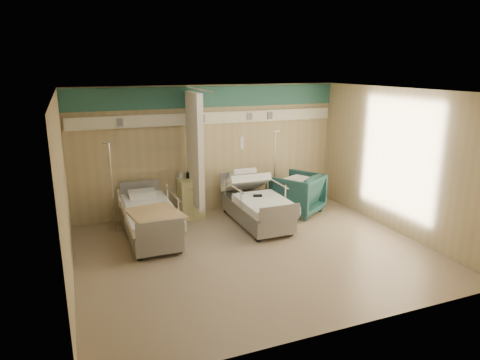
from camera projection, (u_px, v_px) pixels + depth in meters
name	position (u px, v px, depth m)	size (l,w,h in m)	color
ground	(255.00, 252.00, 7.56)	(6.00, 5.00, 0.00)	gray
room_walls	(248.00, 146.00, 7.30)	(6.04, 5.04, 2.82)	tan
bed_right	(256.00, 209.00, 8.86)	(1.00, 2.16, 0.63)	white
bed_left	(150.00, 223.00, 8.08)	(1.00, 2.16, 0.63)	white
bedside_cabinet	(191.00, 198.00, 9.23)	(0.50, 0.48, 0.85)	#D7D386
visitor_armchair	(298.00, 194.00, 9.48)	(0.96, 0.98, 0.89)	#1C4645
waffle_blanket	(299.00, 172.00, 9.36)	(0.62, 0.55, 0.07)	silver
iv_stand_right	(274.00, 192.00, 9.88)	(0.32, 0.32, 1.79)	silver
iv_stand_left	(114.00, 212.00, 8.50)	(0.32, 0.32, 1.78)	silver
call_remote	(257.00, 196.00, 8.64)	(0.18, 0.08, 0.04)	black
tan_blanket	(155.00, 214.00, 7.59)	(0.83, 1.05, 0.04)	#D8B36E
toiletry_bag	(192.00, 175.00, 9.21)	(0.25, 0.16, 0.13)	black
white_cup	(181.00, 176.00, 9.11)	(0.10, 0.10, 0.14)	white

